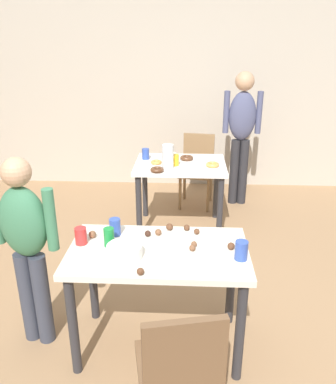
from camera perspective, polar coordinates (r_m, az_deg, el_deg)
ground_plane at (r=2.96m, az=-0.76°, el=-20.67°), size 6.40×6.40×0.00m
wall_back at (r=5.42m, az=1.36°, el=14.45°), size 6.40×0.10×2.60m
dining_table_near at (r=2.55m, az=-1.40°, el=-10.58°), size 1.13×0.64×0.75m
dining_table_far at (r=4.16m, az=1.77°, el=2.57°), size 0.94×0.70×0.75m
chair_near_table at (r=2.09m, az=1.76°, el=-24.22°), size 0.47×0.47×0.87m
chair_far_table at (r=4.87m, az=4.26°, el=3.84°), size 0.45×0.45×0.87m
person_girl_near at (r=2.68m, az=-19.81°, el=-6.54°), size 0.46×0.25×1.33m
person_adult_far at (r=4.82m, az=10.60°, el=9.25°), size 0.45×0.22×1.61m
mixing_bowl at (r=2.40m, az=-6.30°, el=-8.51°), size 0.21×0.21×0.08m
soda_can at (r=2.53m, az=-8.51°, el=-6.42°), size 0.07×0.07×0.12m
fork_near at (r=2.35m, az=-1.12°, el=-10.15°), size 0.17×0.02×0.01m
cup_near_0 at (r=2.65m, az=-7.68°, el=-5.03°), size 0.07×0.07×0.12m
cup_near_1 at (r=2.40m, az=10.55°, el=-8.30°), size 0.08×0.08×0.12m
cup_near_2 at (r=2.58m, az=-12.49°, el=-6.21°), size 0.08×0.08×0.11m
cake_ball_0 at (r=2.24m, az=-4.01°, el=-11.39°), size 0.04×0.04×0.04m
cake_ball_1 at (r=2.50m, az=9.11°, el=-7.73°), size 0.05×0.05×0.05m
cake_ball_2 at (r=2.63m, az=-2.95°, el=-6.01°), size 0.04×0.04×0.04m
cake_ball_3 at (r=2.70m, az=0.22°, el=-5.07°), size 0.05×0.05×0.05m
cake_ball_4 at (r=2.64m, az=-1.42°, el=-5.82°), size 0.04×0.04×0.04m
cake_ball_5 at (r=2.51m, az=3.78°, el=-7.53°), size 0.04×0.04×0.04m
cake_ball_6 at (r=2.65m, az=-10.87°, el=-6.04°), size 0.05×0.05×0.05m
cake_ball_7 at (r=2.70m, az=2.73°, el=-5.16°), size 0.04×0.04×0.04m
cake_ball_8 at (r=2.47m, az=3.54°, el=-8.07°), size 0.04×0.04×0.04m
cake_ball_9 at (r=2.66m, az=4.18°, el=-5.71°), size 0.04×0.04×0.04m
pitcher_far at (r=3.92m, az=-0.03°, el=5.14°), size 0.12×0.12×0.24m
cup_far_0 at (r=4.03m, az=1.04°, el=4.64°), size 0.08×0.08×0.11m
cup_far_1 at (r=4.24m, az=-3.26°, el=5.52°), size 0.08×0.08×0.12m
donut_far_0 at (r=3.85m, az=-1.59°, el=3.23°), size 0.13×0.13×0.04m
donut_far_1 at (r=4.36m, az=0.56°, el=5.46°), size 0.12×0.12×0.04m
donut_far_2 at (r=4.03m, az=6.46°, el=3.95°), size 0.13×0.13×0.04m
donut_far_3 at (r=4.09m, az=-1.71°, el=4.34°), size 0.11×0.11×0.03m
donut_far_4 at (r=4.23m, az=2.71°, el=4.95°), size 0.14×0.14×0.04m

